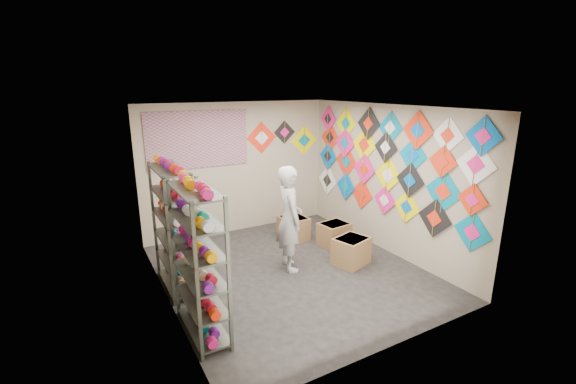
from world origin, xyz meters
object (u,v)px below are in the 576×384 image
shopkeeper (289,218)px  carton_b (334,234)px  shelf_rack_front (199,263)px  carton_c (294,228)px  carton_a (351,251)px  shelf_rack_back (173,229)px

shopkeeper → carton_b: size_ratio=3.25×
shelf_rack_front → shopkeeper: 2.08m
carton_c → carton_a: bearing=-81.0°
carton_a → carton_b: size_ratio=1.04×
carton_b → carton_a: bearing=-111.9°
carton_b → carton_c: (-0.53, 0.65, 0.01)m
shopkeeper → carton_b: shopkeeper is taller
carton_a → carton_c: size_ratio=1.06×
shopkeeper → carton_c: shopkeeper is taller
carton_b → shopkeeper: bearing=-168.4°
carton_a → carton_b: carton_a is taller
shopkeeper → carton_a: shopkeeper is taller
shopkeeper → carton_a: size_ratio=3.13×
shelf_rack_front → carton_b: shelf_rack_front is taller
shelf_rack_front → shopkeeper: bearing=28.7°
shelf_rack_front → shelf_rack_back: size_ratio=1.00×
carton_b → shelf_rack_back: bearing=175.2°
shelf_rack_front → shelf_rack_back: bearing=90.0°
shelf_rack_front → carton_c: bearing=39.2°
carton_b → shelf_rack_front: bearing=-162.0°
carton_c → carton_b: bearing=-53.8°
shelf_rack_back → carton_a: shelf_rack_back is taller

